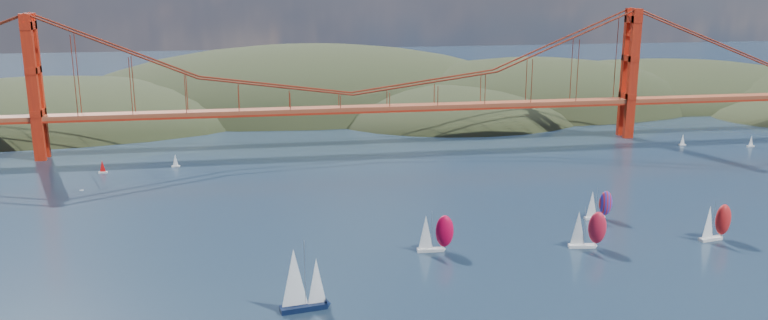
{
  "coord_description": "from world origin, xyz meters",
  "views": [
    {
      "loc": [
        -37.95,
        -117.47,
        69.08
      ],
      "look_at": [
        -2.26,
        90.0,
        16.59
      ],
      "focal_mm": 35.0,
      "sensor_mm": 36.0,
      "label": 1
    }
  ],
  "objects": [
    {
      "name": "gull",
      "position": [
        -73.28,
        34.21,
        27.07
      ],
      "size": [
        0.9,
        0.25,
        0.17
      ],
      "color": "white",
      "rests_on": "ground"
    },
    {
      "name": "bridge",
      "position": [
        -1.75,
        180.0,
        32.23
      ],
      "size": [
        552.0,
        12.0,
        55.0
      ],
      "color": "#974526",
      "rests_on": "ground"
    },
    {
      "name": "headlands",
      "position": [
        44.95,
        278.29,
        -12.46
      ],
      "size": [
        725.0,
        225.0,
        96.0
      ],
      "color": "black",
      "rests_on": "ground"
    },
    {
      "name": "racer_0",
      "position": [
        5.37,
        58.09,
        5.11
      ],
      "size": [
        9.46,
        3.94,
        10.8
      ],
      "rotation": [
        0.0,
        0.0,
        -0.06
      ],
      "color": "silver",
      "rests_on": "ground"
    },
    {
      "name": "distant_boat_2",
      "position": [
        -93.2,
        153.59,
        2.41
      ],
      "size": [
        3.0,
        2.0,
        4.7
      ],
      "color": "silver",
      "rests_on": "ground"
    },
    {
      "name": "racer_rwb",
      "position": [
        58.19,
        75.53,
        4.43
      ],
      "size": [
        8.13,
        3.29,
        9.37
      ],
      "rotation": [
        0.0,
        0.0,
        0.01
      ],
      "color": "white",
      "rests_on": "ground"
    },
    {
      "name": "distant_boat_3",
      "position": [
        -68.42,
        158.23,
        2.41
      ],
      "size": [
        3.0,
        2.0,
        4.7
      ],
      "color": "silver",
      "rests_on": "ground"
    },
    {
      "name": "racer_1",
      "position": [
        44.89,
        54.05,
        5.19
      ],
      "size": [
        9.75,
        4.7,
        10.98
      ],
      "rotation": [
        0.0,
        0.0,
        -0.15
      ],
      "color": "white",
      "rests_on": "ground"
    },
    {
      "name": "distant_boat_5",
      "position": [
        161.5,
        152.2,
        2.41
      ],
      "size": [
        3.0,
        2.0,
        4.7
      ],
      "color": "silver",
      "rests_on": "ground"
    },
    {
      "name": "sloop_navy",
      "position": [
        -30.43,
        29.01,
        6.85
      ],
      "size": [
        10.34,
        6.4,
        15.51
      ],
      "rotation": [
        0.0,
        0.0,
        0.17
      ],
      "color": "black",
      "rests_on": "ground"
    },
    {
      "name": "racer_2",
      "position": [
        81.06,
        53.71,
        5.13
      ],
      "size": [
        9.67,
        5.09,
        10.86
      ],
      "rotation": [
        0.0,
        0.0,
        0.2
      ],
      "color": "silver",
      "rests_on": "ground"
    },
    {
      "name": "distant_boat_4",
      "position": [
        135.22,
        159.37,
        2.41
      ],
      "size": [
        3.0,
        2.0,
        4.7
      ],
      "color": "silver",
      "rests_on": "ground"
    }
  ]
}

